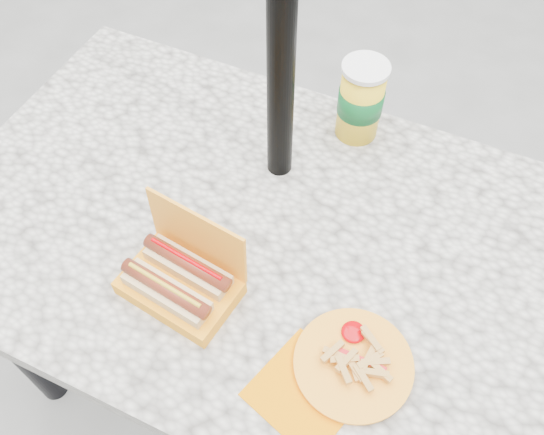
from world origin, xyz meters
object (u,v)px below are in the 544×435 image
at_px(fries_plate, 350,365).
at_px(soda_cup, 361,101).
at_px(hotdog_box, 180,280).
at_px(umbrella_pole, 282,22).

xyz_separation_m(fries_plate, soda_cup, (-0.17, 0.50, 0.08)).
xyz_separation_m(hotdog_box, fries_plate, (0.32, -0.01, -0.03)).
height_order(hotdog_box, fries_plate, hotdog_box).
bearing_deg(fries_plate, soda_cup, 108.80).
bearing_deg(umbrella_pole, hotdog_box, -96.43).
height_order(umbrella_pole, hotdog_box, umbrella_pole).
relative_size(hotdog_box, fries_plate, 0.80).
bearing_deg(soda_cup, fries_plate, -71.20).
bearing_deg(hotdog_box, umbrella_pole, 91.24).
bearing_deg(umbrella_pole, soda_cup, 55.72).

